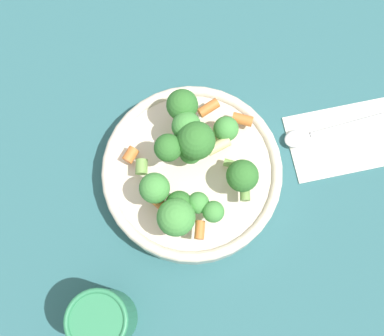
{
  "coord_description": "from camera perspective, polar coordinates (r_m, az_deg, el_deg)",
  "views": [
    {
      "loc": [
        -0.1,
        -0.13,
        0.7
      ],
      "look_at": [
        0.0,
        0.0,
        0.05
      ],
      "focal_mm": 50.0,
      "sensor_mm": 36.0,
      "label": 1
    }
  ],
  "objects": [
    {
      "name": "ground_plane",
      "position": [
        0.72,
        -0.0,
        -1.03
      ],
      "size": [
        3.0,
        3.0,
        0.0
      ],
      "primitive_type": "plane",
      "color": "#2D6066"
    },
    {
      "name": "pasta_salad",
      "position": [
        0.64,
        -0.07,
        0.46
      ],
      "size": [
        0.18,
        0.16,
        0.08
      ],
      "color": "#8CB766",
      "rests_on": "bowl"
    },
    {
      "name": "bowl",
      "position": [
        0.7,
        -0.0,
        -0.58
      ],
      "size": [
        0.23,
        0.23,
        0.05
      ],
      "color": "beige",
      "rests_on": "ground_plane"
    },
    {
      "name": "napkin",
      "position": [
        0.76,
        15.77,
        2.94
      ],
      "size": [
        0.17,
        0.15,
        0.01
      ],
      "color": "white",
      "rests_on": "ground_plane"
    },
    {
      "name": "cup",
      "position": [
        0.66,
        -9.48,
        -15.66
      ],
      "size": [
        0.07,
        0.07,
        0.1
      ],
      "color": "#2D7F51",
      "rests_on": "ground_plane"
    },
    {
      "name": "spoon",
      "position": [
        0.75,
        14.37,
        3.97
      ],
      "size": [
        0.19,
        0.09,
        0.01
      ],
      "rotation": [
        0.0,
        0.0,
        9.06
      ],
      "color": "silver",
      "rests_on": "napkin"
    }
  ]
}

